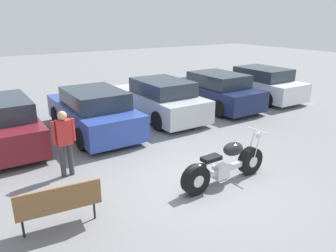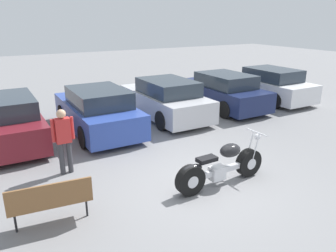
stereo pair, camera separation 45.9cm
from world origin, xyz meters
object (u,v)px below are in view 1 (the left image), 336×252
parked_car_silver (160,100)px  parked_car_white (259,84)px  parked_car_maroon (0,124)px  parked_car_blue (93,112)px  park_bench (59,203)px  person_standing (64,138)px  motorcycle (224,166)px  parked_car_navy (215,91)px

parked_car_silver → parked_car_white: 5.35m
parked_car_maroon → parked_car_silver: 5.35m
parked_car_blue → parked_car_white: 8.04m
parked_car_silver → park_bench: bearing=-135.7°
parked_car_silver → person_standing: 5.21m
motorcycle → parked_car_silver: size_ratio=0.55×
parked_car_blue → person_standing: size_ratio=2.70×
parked_car_white → parked_car_blue: bearing=-177.4°
parked_car_silver → parked_car_blue: bearing=-174.1°
parked_car_silver → motorcycle: bearing=-106.0°
parked_car_white → park_bench: parked_car_white is taller
parked_car_navy → parked_car_white: (2.68, 0.06, 0.00)m
motorcycle → parked_car_silver: parked_car_silver is taller
parked_car_maroon → parked_car_white: bearing=0.4°
motorcycle → parked_car_blue: (-1.19, 4.90, 0.24)m
person_standing → parked_car_maroon: bearing=109.4°
person_standing → parked_car_silver: bearing=33.8°
parked_car_maroon → person_standing: person_standing is taller
parked_car_navy → parked_car_white: bearing=1.3°
motorcycle → person_standing: 3.68m
motorcycle → person_standing: bearing=141.2°
motorcycle → parked_car_blue: bearing=103.6°
motorcycle → parked_car_maroon: (-3.86, 5.19, 0.24)m
parked_car_silver → park_bench: 7.06m
parked_car_silver → parked_car_navy: same height
motorcycle → park_bench: motorcycle is taller
motorcycle → parked_car_navy: bearing=51.3°
parked_car_white → park_bench: size_ratio=2.94×
parked_car_blue → person_standing: bearing=-122.3°
parked_car_maroon → parked_car_navy: 8.03m
parked_car_silver → parked_car_white: (5.35, 0.08, 0.00)m
parked_car_silver → parked_car_navy: (2.68, 0.02, 0.00)m
parked_car_silver → parked_car_maroon: bearing=179.8°
parked_car_silver → parked_car_navy: 2.68m
motorcycle → parked_car_silver: 5.39m
parked_car_blue → parked_car_white: same height
motorcycle → parked_car_blue: parked_car_blue is taller
parked_car_silver → park_bench: parked_car_silver is taller
parked_car_white → motorcycle: bearing=-142.4°
park_bench → person_standing: person_standing is taller
motorcycle → parked_car_white: bearing=37.6°
parked_car_blue → park_bench: 5.23m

